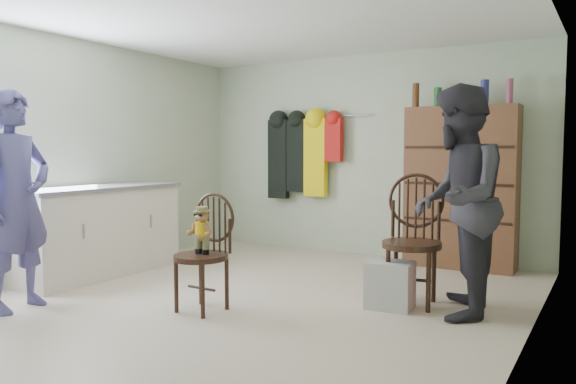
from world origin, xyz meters
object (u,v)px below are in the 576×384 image
Objects in this scene: chair_front at (205,243)px; chair_far at (413,234)px; dresser at (461,187)px; counter at (99,230)px.

chair_front is 0.86× the size of chair_far.
chair_front is 3.12m from dresser.
dresser is at bearing 65.93° from chair_front.
chair_front reaches higher than counter.
chair_front is at bearing -151.93° from chair_far.
counter is 3.96m from dresser.
chair_far is (3.21, 0.59, 0.13)m from counter.
counter is 1.86m from chair_front.
dresser is at bearing 35.69° from counter.
chair_far is at bearing 39.72° from chair_front.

